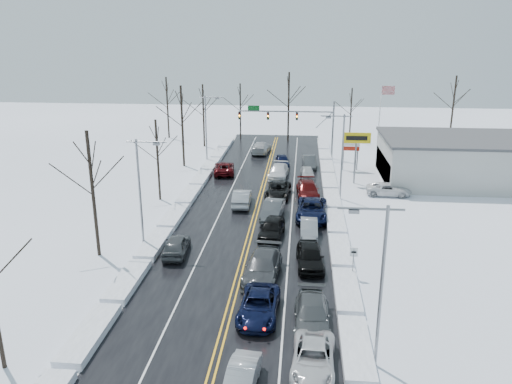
# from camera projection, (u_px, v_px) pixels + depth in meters

# --- Properties ---
(ground) EXTENTS (160.00, 160.00, 0.00)m
(ground) POSITION_uv_depth(u_px,v_px,m) (251.00, 231.00, 44.31)
(ground) COLOR white
(ground) RESTS_ON ground
(road_surface) EXTENTS (14.00, 84.00, 0.01)m
(road_surface) POSITION_uv_depth(u_px,v_px,m) (253.00, 223.00, 46.21)
(road_surface) COLOR black
(road_surface) RESTS_ON ground
(snow_bank_left) EXTENTS (1.66, 72.00, 0.51)m
(snow_bank_left) POSITION_uv_depth(u_px,v_px,m) (173.00, 221.00, 46.89)
(snow_bank_left) COLOR white
(snow_bank_left) RESTS_ON ground
(snow_bank_right) EXTENTS (1.66, 72.00, 0.51)m
(snow_bank_right) POSITION_uv_depth(u_px,v_px,m) (336.00, 226.00, 45.53)
(snow_bank_right) COLOR white
(snow_bank_right) RESTS_ON ground
(traffic_signal_mast) EXTENTS (13.28, 0.39, 8.00)m
(traffic_signal_mast) POSITION_uv_depth(u_px,v_px,m) (296.00, 119.00, 68.88)
(traffic_signal_mast) COLOR slate
(traffic_signal_mast) RESTS_ON ground
(tires_plus_sign) EXTENTS (3.20, 0.34, 6.00)m
(tires_plus_sign) POSITION_uv_depth(u_px,v_px,m) (356.00, 141.00, 57.02)
(tires_plus_sign) COLOR slate
(tires_plus_sign) RESTS_ON ground
(used_vehicles_sign) EXTENTS (2.20, 0.22, 4.65)m
(used_vehicles_sign) POSITION_uv_depth(u_px,v_px,m) (351.00, 145.00, 63.22)
(used_vehicles_sign) COLOR slate
(used_vehicles_sign) RESTS_ON ground
(speed_limit_sign) EXTENTS (0.55, 0.09, 2.35)m
(speed_limit_sign) POSITION_uv_depth(u_px,v_px,m) (354.00, 257.00, 35.49)
(speed_limit_sign) COLOR slate
(speed_limit_sign) RESTS_ON ground
(flagpole) EXTENTS (1.87, 1.20, 10.00)m
(flagpole) POSITION_uv_depth(u_px,v_px,m) (381.00, 115.00, 69.60)
(flagpole) COLOR silver
(flagpole) RESTS_ON ground
(dealership_building) EXTENTS (20.40, 12.40, 5.30)m
(dealership_building) POSITION_uv_depth(u_px,v_px,m) (470.00, 160.00, 58.43)
(dealership_building) COLOR #B5B5B0
(dealership_building) RESTS_ON ground
(streetlight_se) EXTENTS (3.20, 0.25, 9.00)m
(streetlight_se) POSITION_uv_depth(u_px,v_px,m) (378.00, 275.00, 24.88)
(streetlight_se) COLOR slate
(streetlight_se) RESTS_ON ground
(streetlight_ne) EXTENTS (3.20, 0.25, 9.00)m
(streetlight_ne) POSITION_uv_depth(u_px,v_px,m) (341.00, 150.00, 51.43)
(streetlight_ne) COLOR slate
(streetlight_ne) RESTS_ON ground
(streetlight_sw) EXTENTS (3.20, 0.25, 9.00)m
(streetlight_sw) POSITION_uv_depth(u_px,v_px,m) (142.00, 185.00, 39.64)
(streetlight_sw) COLOR slate
(streetlight_sw) RESTS_ON ground
(streetlight_nw) EXTENTS (3.20, 0.25, 9.00)m
(streetlight_nw) POSITION_uv_depth(u_px,v_px,m) (207.00, 124.00, 66.19)
(streetlight_nw) COLOR slate
(streetlight_nw) RESTS_ON ground
(tree_left_b) EXTENTS (4.00, 4.00, 10.00)m
(tree_left_b) POSITION_uv_depth(u_px,v_px,m) (91.00, 170.00, 37.52)
(tree_left_b) COLOR #2D231C
(tree_left_b) RESTS_ON ground
(tree_left_c) EXTENTS (3.40, 3.40, 8.50)m
(tree_left_c) POSITION_uv_depth(u_px,v_px,m) (157.00, 144.00, 51.03)
(tree_left_c) COLOR #2D231C
(tree_left_c) RESTS_ON ground
(tree_left_d) EXTENTS (4.20, 4.20, 10.50)m
(tree_left_d) POSITION_uv_depth(u_px,v_px,m) (182.00, 110.00, 63.94)
(tree_left_d) COLOR #2D231C
(tree_left_d) RESTS_ON ground
(tree_left_e) EXTENTS (3.80, 3.80, 9.50)m
(tree_left_e) POSITION_uv_depth(u_px,v_px,m) (203.00, 103.00, 75.49)
(tree_left_e) COLOR #2D231C
(tree_left_e) RESTS_ON ground
(tree_far_a) EXTENTS (4.00, 4.00, 10.00)m
(tree_far_a) POSITION_uv_depth(u_px,v_px,m) (167.00, 96.00, 81.72)
(tree_far_a) COLOR #2D231C
(tree_far_a) RESTS_ON ground
(tree_far_b) EXTENTS (3.60, 3.60, 9.00)m
(tree_far_b) POSITION_uv_depth(u_px,v_px,m) (240.00, 100.00, 81.81)
(tree_far_b) COLOR #2D231C
(tree_far_b) RESTS_ON ground
(tree_far_c) EXTENTS (4.40, 4.40, 11.00)m
(tree_far_c) POSITION_uv_depth(u_px,v_px,m) (289.00, 94.00, 78.77)
(tree_far_c) COLOR #2D231C
(tree_far_c) RESTS_ON ground
(tree_far_d) EXTENTS (3.40, 3.40, 8.50)m
(tree_far_d) POSITION_uv_depth(u_px,v_px,m) (351.00, 104.00, 79.83)
(tree_far_d) COLOR #2D231C
(tree_far_d) RESTS_ON ground
(tree_far_e) EXTENTS (4.20, 4.20, 10.50)m
(tree_far_e) POSITION_uv_depth(u_px,v_px,m) (454.00, 96.00, 78.45)
(tree_far_e) COLOR #2D231C
(tree_far_e) RESTS_ON ground
(queued_car_2) EXTENTS (2.56, 5.26, 1.44)m
(queued_car_2) POSITION_uv_depth(u_px,v_px,m) (259.00, 316.00, 31.11)
(queued_car_2) COLOR black
(queued_car_2) RESTS_ON ground
(queued_car_3) EXTENTS (2.87, 6.10, 1.72)m
(queued_car_3) POSITION_uv_depth(u_px,v_px,m) (262.00, 278.00, 35.95)
(queued_car_3) COLOR #414346
(queued_car_3) RESTS_ON ground
(queued_car_4) EXTENTS (2.39, 4.93, 1.62)m
(queued_car_4) POSITION_uv_depth(u_px,v_px,m) (272.00, 237.00, 43.10)
(queued_car_4) COLOR black
(queued_car_4) RESTS_ON ground
(queued_car_5) EXTENTS (2.25, 5.16, 1.65)m
(queued_car_5) POSITION_uv_depth(u_px,v_px,m) (273.00, 218.00, 47.55)
(queued_car_5) COLOR #45484B
(queued_car_5) RESTS_ON ground
(queued_car_6) EXTENTS (2.82, 5.49, 1.48)m
(queued_car_6) POSITION_uv_depth(u_px,v_px,m) (278.00, 197.00, 53.76)
(queued_car_6) COLOR black
(queued_car_6) RESTS_ON ground
(queued_car_7) EXTENTS (2.55, 5.48, 1.55)m
(queued_car_7) POSITION_uv_depth(u_px,v_px,m) (278.00, 177.00, 60.83)
(queued_car_7) COLOR silver
(queued_car_7) RESTS_ON ground
(queued_car_8) EXTENTS (2.23, 4.51, 1.48)m
(queued_car_8) POSITION_uv_depth(u_px,v_px,m) (282.00, 166.00, 66.02)
(queued_car_8) COLOR black
(queued_car_8) RESTS_ON ground
(queued_car_10) EXTENTS (2.48, 4.95, 1.35)m
(queued_car_10) POSITION_uv_depth(u_px,v_px,m) (313.00, 369.00, 26.18)
(queued_car_10) COLOR silver
(queued_car_10) RESTS_ON ground
(queued_car_11) EXTENTS (2.17, 5.28, 1.53)m
(queued_car_11) POSITION_uv_depth(u_px,v_px,m) (311.00, 326.00, 30.08)
(queued_car_11) COLOR #46494C
(queued_car_11) RESTS_ON ground
(queued_car_12) EXTENTS (2.29, 5.03, 1.67)m
(queued_car_12) POSITION_uv_depth(u_px,v_px,m) (310.00, 266.00, 37.71)
(queued_car_12) COLOR black
(queued_car_12) RESTS_ON ground
(queued_car_13) EXTENTS (1.52, 4.21, 1.38)m
(queued_car_13) POSITION_uv_depth(u_px,v_px,m) (309.00, 235.00, 43.44)
(queued_car_13) COLOR gray
(queued_car_13) RESTS_ON ground
(queued_car_14) EXTENTS (3.08, 6.26, 1.71)m
(queued_car_14) POSITION_uv_depth(u_px,v_px,m) (311.00, 218.00, 47.54)
(queued_car_14) COLOR black
(queued_car_14) RESTS_ON ground
(queued_car_15) EXTENTS (2.68, 5.68, 1.60)m
(queued_car_15) POSITION_uv_depth(u_px,v_px,m) (307.00, 197.00, 53.74)
(queued_car_15) COLOR #450909
(queued_car_15) RESTS_ON ground
(queued_car_16) EXTENTS (1.83, 4.02, 1.34)m
(queued_car_16) POSITION_uv_depth(u_px,v_px,m) (307.00, 178.00, 60.63)
(queued_car_16) COLOR #BEBDC0
(queued_car_16) RESTS_ON ground
(queued_car_17) EXTENTS (2.04, 4.76, 1.52)m
(queued_car_17) POSITION_uv_depth(u_px,v_px,m) (309.00, 167.00, 65.40)
(queued_car_17) COLOR #404346
(queued_car_17) RESTS_ON ground
(oncoming_car_0) EXTENTS (1.87, 4.97, 1.62)m
(oncoming_car_0) POSITION_uv_depth(u_px,v_px,m) (242.00, 205.00, 51.06)
(oncoming_car_0) COLOR #A0A2A8
(oncoming_car_0) RESTS_ON ground
(oncoming_car_1) EXTENTS (3.14, 5.58, 1.47)m
(oncoming_car_1) POSITION_uv_depth(u_px,v_px,m) (224.00, 174.00, 62.53)
(oncoming_car_1) COLOR #4C0A0D
(oncoming_car_1) RESTS_ON ground
(oncoming_car_2) EXTENTS (2.86, 5.94, 1.67)m
(oncoming_car_2) POSITION_uv_depth(u_px,v_px,m) (261.00, 153.00, 73.23)
(oncoming_car_2) COLOR #BABABC
(oncoming_car_2) RESTS_ON ground
(oncoming_car_3) EXTENTS (2.12, 4.63, 1.54)m
(oncoming_car_3) POSITION_uv_depth(u_px,v_px,m) (177.00, 254.00, 39.78)
(oncoming_car_3) COLOR #434548
(oncoming_car_3) RESTS_ON ground
(parked_car_0) EXTENTS (4.95, 2.57, 1.33)m
(parked_car_0) POSITION_uv_depth(u_px,v_px,m) (388.00, 195.00, 54.19)
(parked_car_0) COLOR white
(parked_car_0) RESTS_ON ground
(parked_car_1) EXTENTS (2.04, 4.89, 1.41)m
(parked_car_1) POSITION_uv_depth(u_px,v_px,m) (407.00, 181.00, 59.19)
(parked_car_1) COLOR #989A9F
(parked_car_1) RESTS_ON ground
(parked_car_2) EXTENTS (2.26, 5.05, 1.68)m
(parked_car_2) POSITION_uv_depth(u_px,v_px,m) (387.00, 174.00, 62.44)
(parked_car_2) COLOR #46090B
(parked_car_2) RESTS_ON ground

